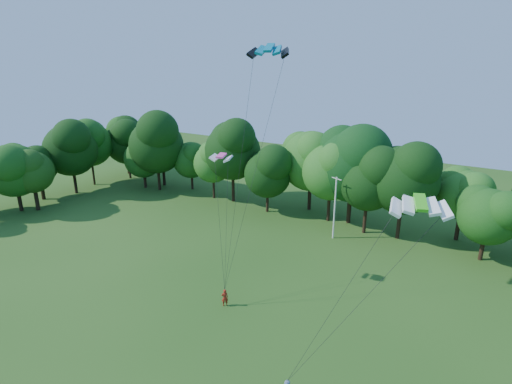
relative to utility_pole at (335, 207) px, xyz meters
The scene contains 8 objects.
utility_pole is the anchor object (origin of this frame).
kite_flyer_left 19.22m from the utility_pole, 98.04° to the right, with size 0.59×0.39×1.62m, color maroon.
kite_teal 22.72m from the utility_pole, 94.11° to the right, with size 3.48×2.24×0.78m.
kite_green 27.08m from the utility_pole, 59.56° to the right, with size 3.28×2.32×0.66m.
kite_pink 18.27m from the utility_pole, 109.31° to the right, with size 2.17×1.31×0.36m.
tree_back_west 34.35m from the utility_pole, behind, with size 7.19×7.19×10.46m.
tree_back_center 7.97m from the utility_pole, 91.43° to the left, with size 10.41×10.41×15.14m.
tree_flank_west 42.81m from the utility_pole, 161.16° to the right, with size 6.65×6.65×9.68m.
Camera 1 is at (16.39, -12.70, 20.55)m, focal length 28.00 mm.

